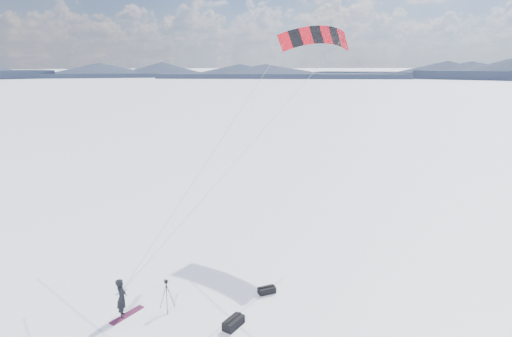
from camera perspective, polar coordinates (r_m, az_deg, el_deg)
ground at (r=18.63m, az=-10.89°, el=-19.33°), size 1800.00×1800.00×0.00m
horizon_hills at (r=17.16m, az=-11.36°, el=-10.69°), size 704.00×704.00×8.00m
snow_tracks at (r=18.20m, az=-17.14°, el=-20.61°), size 13.93×9.84×0.01m
snowkiter at (r=19.38m, az=-17.29°, el=-18.32°), size 0.59×0.71×1.68m
snowboard at (r=19.39m, az=-16.83°, el=-18.19°), size 1.59×0.90×0.04m
tripod at (r=18.93m, az=-11.85°, el=-15.67°), size 0.61×0.65×1.38m
gear_bag_a at (r=17.91m, az=-3.02°, el=-19.84°), size 1.06×0.79×0.43m
gear_bag_b at (r=20.09m, az=1.44°, el=-15.89°), size 0.84×0.52×0.36m
power_kite at (r=27.64m, az=7.66°, el=16.66°), size 15.27×7.23×11.28m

